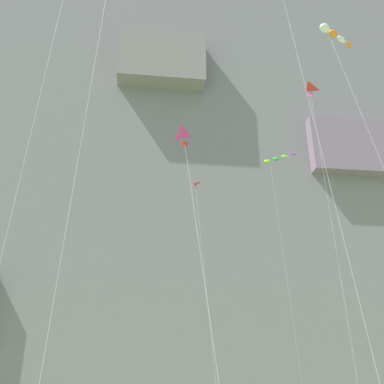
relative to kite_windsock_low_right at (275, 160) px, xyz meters
The scene contains 6 objects.
cliff_face 33.39m from the kite_windsock_low_right, 115.24° to the left, with size 180.00×29.03×77.06m.
kite_windsock_low_right is the anchor object (origin of this frame).
kite_windsock_far_right 18.98m from the kite_windsock_low_right, 92.72° to the right, with size 3.82×7.04×27.53m.
kite_delta_upper_mid 10.82m from the kite_windsock_low_right, behind, with size 2.32×3.96×22.74m.
kite_delta_high_left 24.96m from the kite_windsock_low_right, 121.91° to the right, with size 1.35×6.85×16.46m.
kite_delta_low_center 8.28m from the kite_windsock_low_right, 78.93° to the right, with size 2.10×5.76×30.01m.
Camera 1 is at (-1.61, -8.25, 1.95)m, focal length 40.75 mm.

